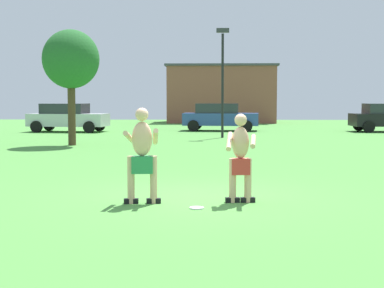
% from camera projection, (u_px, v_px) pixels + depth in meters
% --- Properties ---
extents(ground_plane, '(80.00, 80.00, 0.00)m').
position_uv_depth(ground_plane, '(193.00, 197.00, 11.20)').
color(ground_plane, '#4C8E3D').
extents(player_near, '(0.67, 0.63, 1.72)m').
position_uv_depth(player_near, '(142.00, 153.00, 10.48)').
color(player_near, black).
rests_on(player_near, ground_plane).
extents(player_in_red, '(0.57, 0.59, 1.61)m').
position_uv_depth(player_in_red, '(240.00, 157.00, 10.58)').
color(player_in_red, black).
rests_on(player_in_red, ground_plane).
extents(frisbee, '(0.25, 0.25, 0.03)m').
position_uv_depth(frisbee, '(197.00, 208.00, 10.05)').
color(frisbee, white).
rests_on(frisbee, ground_plane).
extents(car_silver_near_post, '(4.48, 2.42, 1.58)m').
position_uv_depth(car_silver_near_post, '(67.00, 117.00, 32.81)').
color(car_silver_near_post, silver).
rests_on(car_silver_near_post, ground_plane).
extents(car_blue_far_end, '(4.41, 2.27, 1.58)m').
position_uv_depth(car_blue_far_end, '(220.00, 116.00, 33.85)').
color(car_blue_far_end, '#2D478C').
rests_on(car_blue_far_end, ground_plane).
extents(lamp_post, '(0.60, 0.24, 5.17)m').
position_uv_depth(lamp_post, '(223.00, 70.00, 27.76)').
color(lamp_post, black).
rests_on(lamp_post, ground_plane).
extents(outbuilding_behind_lot, '(8.45, 5.17, 4.42)m').
position_uv_depth(outbuilding_behind_lot, '(221.00, 94.00, 45.66)').
color(outbuilding_behind_lot, brown).
rests_on(outbuilding_behind_lot, ground_plane).
extents(tree_left_field, '(2.25, 2.25, 4.60)m').
position_uv_depth(tree_left_field, '(71.00, 60.00, 23.28)').
color(tree_left_field, '#4C3823').
rests_on(tree_left_field, ground_plane).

